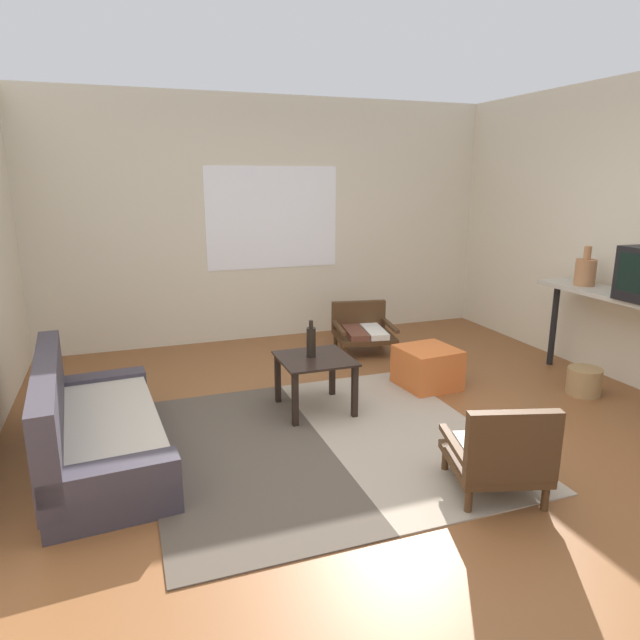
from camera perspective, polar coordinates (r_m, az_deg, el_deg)
The scene contains 12 objects.
ground_plane at distance 4.03m, azimuth 6.93°, elevation -12.76°, with size 7.80×7.80×0.00m, color brown.
far_wall_with_window at distance 6.48m, azimuth -4.98°, elevation 10.08°, with size 5.60×0.13×2.70m.
area_rug at distance 4.06m, azimuth 0.46°, elevation -12.34°, with size 2.37×2.29×0.01m.
couch at distance 4.02m, azimuth -22.21°, elevation -10.49°, with size 0.85×1.75×0.71m.
coffee_table at distance 4.46m, azimuth -0.52°, elevation -4.96°, with size 0.56×0.57×0.45m.
armchair_by_window at distance 6.04m, azimuth 4.37°, elevation -0.89°, with size 0.69×0.68×0.51m.
armchair_striped_foreground at distance 3.49m, azimuth 17.88°, elevation -12.94°, with size 0.66×0.68×0.61m.
ottoman_orange at distance 5.10m, azimuth 10.90°, elevation -4.78°, with size 0.48×0.48×0.36m, color #D1662D.
console_shelf at distance 5.37m, azimuth 28.92°, elevation 1.20°, with size 0.41×1.75×0.87m.
clay_vase at distance 5.66m, azimuth 25.48°, elevation 4.51°, with size 0.18×0.18×0.36m.
glass_bottle at distance 4.42m, azimuth -0.92°, elevation -2.20°, with size 0.07×0.07×0.30m.
wicker_basket at distance 5.37m, azimuth 25.36°, elevation -5.67°, with size 0.29×0.29×0.23m, color #9E7A4C.
Camera 1 is at (-1.64, -3.19, 1.83)m, focal length 31.33 mm.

